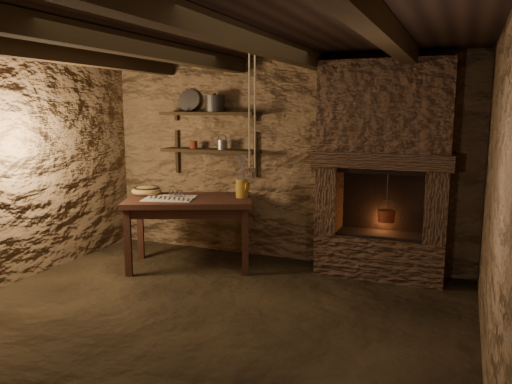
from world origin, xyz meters
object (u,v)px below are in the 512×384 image
at_px(work_table, 190,230).
at_px(stoneware_jug, 242,179).
at_px(iron_stockpot, 215,104).
at_px(red_pot, 386,215).
at_px(wooden_bowl, 147,191).

height_order(work_table, stoneware_jug, stoneware_jug).
relative_size(work_table, iron_stockpot, 6.83).
bearing_deg(red_pot, iron_stockpot, 176.72).
bearing_deg(stoneware_jug, work_table, -161.46).
xyz_separation_m(stoneware_jug, wooden_bowl, (-1.12, -0.26, -0.17)).
height_order(iron_stockpot, red_pot, iron_stockpot).
distance_m(wooden_bowl, iron_stockpot, 1.32).
height_order(wooden_bowl, red_pot, red_pot).
bearing_deg(work_table, stoneware_jug, 1.75).
height_order(work_table, iron_stockpot, iron_stockpot).
height_order(stoneware_jug, red_pot, stoneware_jug).
distance_m(stoneware_jug, iron_stockpot, 1.03).
bearing_deg(red_pot, stoneware_jug, -172.99).
xyz_separation_m(iron_stockpot, red_pot, (2.09, -0.12, -1.17)).
distance_m(stoneware_jug, red_pot, 1.64).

